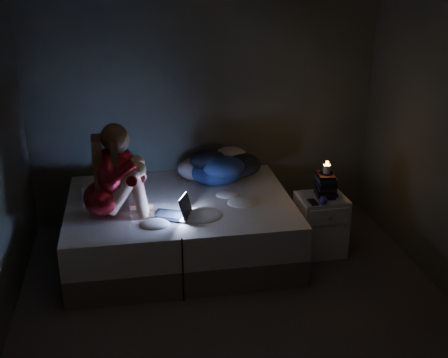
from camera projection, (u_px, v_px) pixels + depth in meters
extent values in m
cube|color=#2B2624|center=(239.00, 318.00, 4.57)|extent=(3.60, 3.80, 0.02)
cube|color=#333431|center=(204.00, 102.00, 5.83)|extent=(3.60, 0.02, 2.60)
cube|color=#333431|center=(332.00, 327.00, 2.34)|extent=(3.60, 0.02, 2.60)
cube|color=silver|center=(105.00, 186.00, 5.46)|extent=(0.41, 0.29, 0.12)
cube|color=silver|center=(320.00, 225.00, 5.45)|extent=(0.45, 0.41, 0.59)
cylinder|color=beige|center=(327.00, 168.00, 5.24)|extent=(0.07, 0.07, 0.08)
cube|color=black|center=(312.00, 202.00, 5.22)|extent=(0.07, 0.14, 0.01)
sphere|color=#463198|center=(323.00, 201.00, 5.17)|extent=(0.08, 0.08, 0.08)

